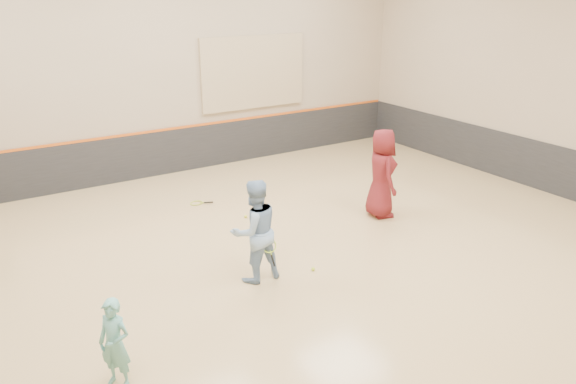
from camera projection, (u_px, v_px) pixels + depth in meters
room at (280, 220)px, 10.11m from camera, size 15.04×12.04×6.22m
wainscot_back at (163, 153)px, 14.92m from camera, size 14.90×0.04×1.20m
wainscot_right at (536, 165)px, 13.94m from camera, size 0.04×11.90×1.20m
accent_stripe at (161, 130)px, 14.69m from camera, size 14.90×0.03×0.06m
acoustic_panel at (254, 72)px, 15.64m from camera, size 3.20×0.08×2.00m
girl at (115, 344)px, 6.98m from camera, size 0.50×0.54×1.23m
instructor at (255, 231)px, 9.45m from camera, size 0.89×0.69×1.81m
young_man at (382, 173)px, 12.12m from camera, size 0.88×1.10×1.95m
held_racket at (269, 245)px, 9.44m from camera, size 0.35×0.35×0.52m
spare_racket at (196, 202)px, 13.08m from camera, size 0.66×0.66×0.09m
ball_under_racket at (313, 269)px, 10.02m from camera, size 0.07×0.07×0.07m
ball_in_hand at (393, 164)px, 11.91m from camera, size 0.07×0.07×0.07m
ball_beside_spare at (246, 216)px, 12.29m from camera, size 0.07×0.07×0.07m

